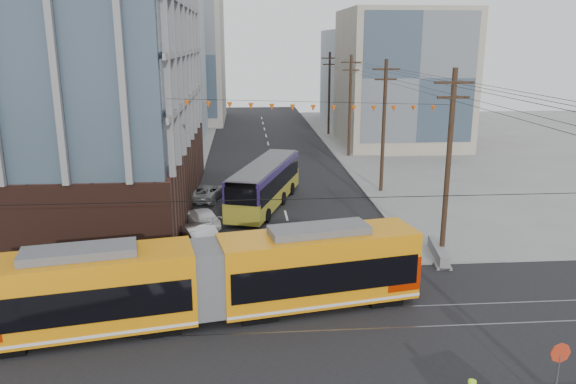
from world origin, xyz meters
name	(u,v)px	position (x,y,z in m)	size (l,w,h in m)	color
ground	(325,369)	(0.00, 0.00, 0.00)	(160.00, 160.00, 0.00)	slate
bg_bldg_nw_near	(127,70)	(-17.00, 52.00, 9.00)	(18.00, 16.00, 18.00)	#8C99A5
bg_bldg_ne_near	(401,79)	(16.00, 48.00, 8.00)	(14.00, 14.00, 16.00)	gray
bg_bldg_nw_far	(172,57)	(-14.00, 72.00, 10.00)	(16.00, 18.00, 20.00)	gray
bg_bldg_ne_far	(378,77)	(18.00, 68.00, 7.00)	(16.00, 16.00, 14.00)	#8C99A5
utility_pole_far	(329,94)	(8.50, 56.00, 5.50)	(0.30, 0.30, 11.00)	black
streetcar	(207,280)	(-4.76, 4.54, 1.93)	(20.01, 2.81, 3.86)	orange
city_bus	(265,184)	(-1.42, 22.82, 1.72)	(2.63, 12.13, 3.44)	#251749
parked_car_silver	(197,236)	(-5.97, 13.76, 0.81)	(1.71, 4.90, 1.61)	#B5B5B5
parked_car_white	(202,217)	(-5.98, 18.06, 0.63)	(1.77, 4.34, 1.26)	silver
parked_car_grey	(206,192)	(-6.07, 24.70, 0.64)	(2.12, 4.60, 1.28)	slate
stop_sign	(557,380)	(7.49, -3.14, 1.22)	(0.74, 0.74, 2.45)	#B12D14
jersey_barrier	(438,252)	(8.30, 10.98, 0.38)	(0.86, 3.81, 0.76)	#5F5F5F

